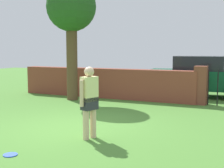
{
  "coord_description": "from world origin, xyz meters",
  "views": [
    {
      "loc": [
        4.19,
        -6.63,
        2.0
      ],
      "look_at": [
        0.43,
        1.48,
        1.0
      ],
      "focal_mm": 49.82,
      "sensor_mm": 36.0,
      "label": 1
    }
  ],
  "objects": [
    {
      "name": "person",
      "position": [
        0.86,
        -0.65,
        0.9
      ],
      "size": [
        0.32,
        0.52,
        1.62
      ],
      "rotation": [
        0.0,
        0.0,
        1.25
      ],
      "color": "beige",
      "rests_on": "ground"
    },
    {
      "name": "ground_plane",
      "position": [
        0.0,
        0.0,
        0.0
      ],
      "size": [
        40.0,
        40.0,
        0.0
      ],
      "primitive_type": "plane",
      "color": "#4C8433"
    },
    {
      "name": "brick_wall",
      "position": [
        -1.5,
        4.87,
        0.61
      ],
      "size": [
        7.61,
        0.5,
        1.21
      ],
      "primitive_type": "cube",
      "color": "brown",
      "rests_on": "ground"
    },
    {
      "name": "car",
      "position": [
        2.01,
        6.85,
        0.86
      ],
      "size": [
        4.32,
        2.18,
        1.72
      ],
      "rotation": [
        0.0,
        0.0,
        3.22
      ],
      "color": "#0C4C2D",
      "rests_on": "ground"
    },
    {
      "name": "tree",
      "position": [
        -2.41,
        3.85,
        3.5
      ],
      "size": [
        1.94,
        1.94,
        4.62
      ],
      "color": "brown",
      "rests_on": "ground"
    },
    {
      "name": "frisbee_blue",
      "position": [
        0.04,
        -2.27,
        0.01
      ],
      "size": [
        0.27,
        0.27,
        0.02
      ],
      "primitive_type": "cylinder",
      "color": "blue",
      "rests_on": "ground"
    }
  ]
}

